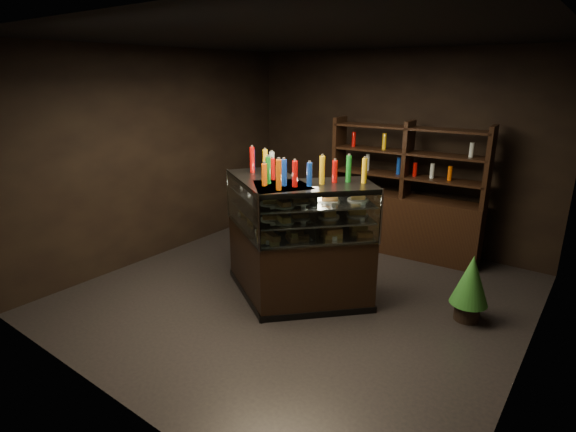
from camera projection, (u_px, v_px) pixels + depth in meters
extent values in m
plane|color=black|center=(301.00, 294.00, 5.62)|extent=(5.00, 5.00, 0.00)
cube|color=black|center=(393.00, 149.00, 7.08)|extent=(5.00, 0.02, 3.00)
cube|color=black|center=(105.00, 238.00, 3.25)|extent=(5.00, 0.02, 3.00)
cube|color=black|center=(547.00, 216.00, 3.74)|extent=(0.02, 5.00, 3.00)
cube|color=black|center=(162.00, 155.00, 6.59)|extent=(0.02, 5.00, 3.00)
cube|color=black|center=(303.00, 37.00, 4.71)|extent=(5.00, 5.00, 0.02)
cube|color=black|center=(313.00, 271.00, 5.25)|extent=(1.39, 1.41, 0.86)
cube|color=black|center=(313.00, 301.00, 5.37)|extent=(1.43, 1.45, 0.08)
cube|color=black|center=(315.00, 187.00, 4.95)|extent=(1.39, 1.41, 0.06)
cube|color=silver|center=(314.00, 236.00, 5.12)|extent=(1.31, 1.33, 0.02)
cube|color=silver|center=(314.00, 219.00, 5.06)|extent=(1.31, 1.33, 0.02)
cube|color=silver|center=(315.00, 203.00, 5.00)|extent=(1.31, 1.33, 0.02)
cube|color=white|center=(322.00, 220.00, 4.71)|extent=(0.92, 0.96, 0.61)
cylinder|color=silver|center=(381.00, 217.00, 4.82)|extent=(0.03, 0.03, 0.63)
cylinder|color=silver|center=(259.00, 223.00, 4.62)|extent=(0.03, 0.03, 0.63)
cube|color=black|center=(269.00, 261.00, 5.54)|extent=(1.47, 1.26, 0.86)
cube|color=black|center=(270.00, 289.00, 5.66)|extent=(1.51, 1.30, 0.08)
cube|color=black|center=(268.00, 181.00, 5.23)|extent=(1.47, 1.26, 0.06)
cube|color=silver|center=(269.00, 227.00, 5.41)|extent=(1.39, 1.19, 0.02)
cube|color=silver|center=(269.00, 211.00, 5.34)|extent=(1.39, 1.19, 0.02)
cube|color=silver|center=(268.00, 196.00, 5.29)|extent=(1.39, 1.19, 0.02)
cube|color=white|center=(241.00, 206.00, 5.20)|extent=(1.12, 0.71, 0.61)
cylinder|color=silver|center=(259.00, 223.00, 4.62)|extent=(0.03, 0.03, 0.63)
cylinder|color=silver|center=(228.00, 193.00, 5.79)|extent=(0.03, 0.03, 0.63)
cube|color=#B88842|center=(266.00, 236.00, 4.99)|extent=(0.19, 0.19, 0.06)
cube|color=#B88842|center=(299.00, 234.00, 5.05)|extent=(0.19, 0.19, 0.06)
cube|color=#B88842|center=(331.00, 232.00, 5.11)|extent=(0.19, 0.19, 0.06)
cube|color=#B88842|center=(362.00, 231.00, 5.16)|extent=(0.19, 0.19, 0.06)
cylinder|color=white|center=(270.00, 219.00, 4.97)|extent=(0.24, 0.24, 0.02)
cube|color=#B88842|center=(270.00, 216.00, 4.96)|extent=(0.18, 0.18, 0.05)
cylinder|color=white|center=(300.00, 218.00, 5.03)|extent=(0.24, 0.24, 0.02)
cube|color=#B88842|center=(300.00, 215.00, 5.02)|extent=(0.18, 0.18, 0.05)
cylinder|color=white|center=(329.00, 216.00, 5.08)|extent=(0.24, 0.24, 0.02)
cube|color=#B88842|center=(329.00, 214.00, 5.07)|extent=(0.18, 0.18, 0.05)
cylinder|color=white|center=(357.00, 215.00, 5.13)|extent=(0.24, 0.24, 0.02)
cube|color=#B88842|center=(357.00, 212.00, 5.12)|extent=(0.18, 0.18, 0.05)
cylinder|color=white|center=(270.00, 204.00, 4.92)|extent=(0.24, 0.24, 0.02)
cube|color=#B88842|center=(270.00, 201.00, 4.91)|extent=(0.18, 0.18, 0.05)
cylinder|color=white|center=(300.00, 202.00, 4.97)|extent=(0.24, 0.24, 0.02)
cube|color=#B88842|center=(300.00, 199.00, 4.96)|extent=(0.18, 0.18, 0.05)
cylinder|color=white|center=(329.00, 201.00, 5.02)|extent=(0.24, 0.24, 0.02)
cube|color=#B88842|center=(329.00, 198.00, 5.01)|extent=(0.18, 0.18, 0.05)
cylinder|color=white|center=(358.00, 200.00, 5.08)|extent=(0.24, 0.24, 0.02)
cube|color=#B88842|center=(358.00, 197.00, 5.07)|extent=(0.18, 0.18, 0.05)
cube|color=#B88842|center=(253.00, 212.00, 5.87)|extent=(0.20, 0.17, 0.06)
cube|color=#B88842|center=(261.00, 220.00, 5.55)|extent=(0.20, 0.17, 0.06)
cube|color=#B88842|center=(271.00, 229.00, 5.22)|extent=(0.20, 0.17, 0.06)
cube|color=#B88842|center=(282.00, 239.00, 4.89)|extent=(0.20, 0.17, 0.06)
cylinder|color=white|center=(256.00, 199.00, 5.78)|extent=(0.24, 0.24, 0.02)
cube|color=#B88842|center=(256.00, 196.00, 5.77)|extent=(0.19, 0.16, 0.05)
cylinder|color=white|center=(264.00, 206.00, 5.49)|extent=(0.24, 0.24, 0.02)
cube|color=#B88842|center=(264.00, 203.00, 5.48)|extent=(0.19, 0.16, 0.05)
cylinder|color=white|center=(273.00, 213.00, 5.19)|extent=(0.24, 0.24, 0.02)
cube|color=#B88842|center=(273.00, 210.00, 5.18)|extent=(0.19, 0.16, 0.05)
cylinder|color=white|center=(284.00, 222.00, 4.89)|extent=(0.24, 0.24, 0.02)
cube|color=#B88842|center=(284.00, 219.00, 4.88)|extent=(0.19, 0.16, 0.05)
cylinder|color=white|center=(256.00, 185.00, 5.73)|extent=(0.24, 0.24, 0.02)
cube|color=#B88842|center=(256.00, 183.00, 5.72)|extent=(0.19, 0.16, 0.05)
cylinder|color=white|center=(264.00, 191.00, 5.43)|extent=(0.24, 0.24, 0.02)
cube|color=#B88842|center=(264.00, 189.00, 5.42)|extent=(0.19, 0.16, 0.05)
cylinder|color=white|center=(273.00, 198.00, 5.14)|extent=(0.24, 0.24, 0.02)
cube|color=#B88842|center=(273.00, 195.00, 5.13)|extent=(0.19, 0.16, 0.05)
cylinder|color=white|center=(283.00, 206.00, 4.84)|extent=(0.24, 0.24, 0.02)
cube|color=#B88842|center=(283.00, 203.00, 4.83)|extent=(0.19, 0.16, 0.05)
cylinder|color=#0F38B2|center=(265.00, 174.00, 4.81)|extent=(0.06, 0.06, 0.28)
cylinder|color=silver|center=(265.00, 160.00, 4.76)|extent=(0.03, 0.03, 0.02)
cylinder|color=#B20C0A|center=(279.00, 173.00, 4.83)|extent=(0.06, 0.06, 0.28)
cylinder|color=silver|center=(279.00, 159.00, 4.79)|extent=(0.03, 0.03, 0.02)
cylinder|color=silver|center=(294.00, 173.00, 4.86)|extent=(0.06, 0.06, 0.28)
cylinder|color=silver|center=(294.00, 159.00, 4.81)|extent=(0.03, 0.03, 0.02)
cylinder|color=yellow|center=(308.00, 172.00, 4.88)|extent=(0.06, 0.06, 0.28)
cylinder|color=silver|center=(308.00, 159.00, 4.84)|extent=(0.03, 0.03, 0.02)
cylinder|color=#D8590A|center=(322.00, 172.00, 4.91)|extent=(0.06, 0.06, 0.28)
cylinder|color=silver|center=(323.00, 158.00, 4.86)|extent=(0.03, 0.03, 0.02)
cylinder|color=#147223|center=(336.00, 171.00, 4.93)|extent=(0.06, 0.06, 0.28)
cylinder|color=silver|center=(337.00, 158.00, 4.89)|extent=(0.03, 0.03, 0.02)
cylinder|color=black|center=(350.00, 171.00, 4.96)|extent=(0.06, 0.06, 0.28)
cylinder|color=silver|center=(351.00, 157.00, 4.91)|extent=(0.03, 0.03, 0.02)
cylinder|color=#0F38B2|center=(364.00, 170.00, 4.98)|extent=(0.06, 0.06, 0.28)
cylinder|color=silver|center=(365.00, 157.00, 4.94)|extent=(0.03, 0.03, 0.02)
cylinder|color=#0F38B2|center=(254.00, 159.00, 5.67)|extent=(0.06, 0.06, 0.28)
cylinder|color=silver|center=(254.00, 147.00, 5.63)|extent=(0.03, 0.03, 0.02)
cylinder|color=#B20C0A|center=(258.00, 161.00, 5.53)|extent=(0.06, 0.06, 0.28)
cylinder|color=silver|center=(257.00, 149.00, 5.49)|extent=(0.03, 0.03, 0.02)
cylinder|color=silver|center=(262.00, 163.00, 5.39)|extent=(0.06, 0.06, 0.28)
cylinder|color=silver|center=(261.00, 151.00, 5.35)|extent=(0.03, 0.03, 0.02)
cylinder|color=yellow|center=(266.00, 165.00, 5.25)|extent=(0.06, 0.06, 0.28)
cylinder|color=silver|center=(266.00, 153.00, 5.21)|extent=(0.03, 0.03, 0.02)
cylinder|color=#D8590A|center=(270.00, 168.00, 5.11)|extent=(0.06, 0.06, 0.28)
cylinder|color=silver|center=(270.00, 155.00, 5.07)|extent=(0.03, 0.03, 0.02)
cylinder|color=#147223|center=(275.00, 171.00, 4.97)|extent=(0.06, 0.06, 0.28)
cylinder|color=silver|center=(275.00, 157.00, 4.93)|extent=(0.03, 0.03, 0.02)
cylinder|color=black|center=(280.00, 173.00, 4.83)|extent=(0.06, 0.06, 0.28)
cylinder|color=silver|center=(280.00, 160.00, 4.79)|extent=(0.03, 0.03, 0.02)
cylinder|color=#0F38B2|center=(285.00, 176.00, 4.69)|extent=(0.06, 0.06, 0.28)
cylinder|color=silver|center=(285.00, 162.00, 4.65)|extent=(0.03, 0.03, 0.02)
cylinder|color=black|center=(467.00, 311.00, 5.01)|extent=(0.27, 0.27, 0.20)
cone|color=#1B6125|center=(471.00, 280.00, 4.89)|extent=(0.41, 0.41, 0.57)
cone|color=#1B6125|center=(473.00, 264.00, 4.84)|extent=(0.32, 0.32, 0.40)
cube|color=black|center=(402.00, 225.00, 6.80)|extent=(2.29, 0.57, 0.90)
cube|color=black|center=(339.00, 152.00, 7.07)|extent=(0.09, 0.38, 1.10)
cube|color=black|center=(407.00, 159.00, 6.50)|extent=(0.09, 0.38, 1.10)
cube|color=black|center=(489.00, 168.00, 5.93)|extent=(0.09, 0.38, 1.10)
cube|color=black|center=(406.00, 176.00, 6.58)|extent=(2.24, 0.53, 0.03)
cube|color=black|center=(408.00, 152.00, 6.47)|extent=(2.24, 0.53, 0.03)
cube|color=black|center=(410.00, 128.00, 6.36)|extent=(2.24, 0.53, 0.03)
cylinder|color=#0F38B2|center=(353.00, 162.00, 6.98)|extent=(0.06, 0.06, 0.22)
cylinder|color=#B20C0A|center=(368.00, 163.00, 6.86)|extent=(0.06, 0.06, 0.22)
cylinder|color=silver|center=(383.00, 165.00, 6.73)|extent=(0.06, 0.06, 0.22)
cylinder|color=yellow|center=(399.00, 167.00, 6.60)|extent=(0.06, 0.06, 0.22)
cylinder|color=#D8590A|center=(415.00, 169.00, 6.47)|extent=(0.06, 0.06, 0.22)
cylinder|color=#147223|center=(432.00, 171.00, 6.35)|extent=(0.06, 0.06, 0.22)
cylinder|color=black|center=(450.00, 173.00, 6.22)|extent=(0.06, 0.06, 0.22)
cylinder|color=#0F38B2|center=(469.00, 175.00, 6.09)|extent=(0.06, 0.06, 0.22)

